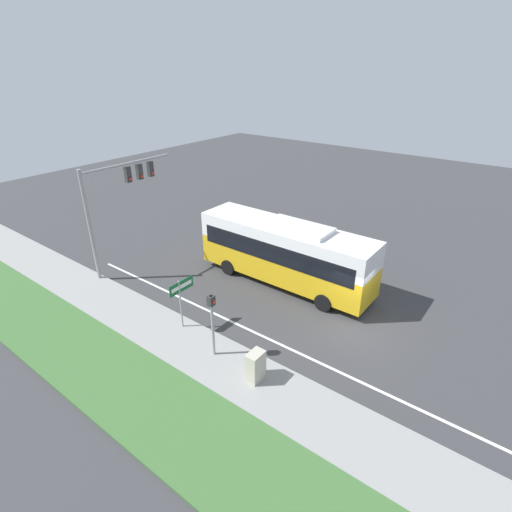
% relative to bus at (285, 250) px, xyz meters
% --- Properties ---
extents(ground_plane, '(80.00, 80.00, 0.00)m').
position_rel_bus_xyz_m(ground_plane, '(-1.20, -4.89, -2.05)').
color(ground_plane, '#38383A').
extents(sidewalk, '(2.80, 80.00, 0.12)m').
position_rel_bus_xyz_m(sidewalk, '(-7.40, -4.89, -1.99)').
color(sidewalk, gray).
rests_on(sidewalk, ground_plane).
extents(grass_verge, '(3.60, 80.00, 0.10)m').
position_rel_bus_xyz_m(grass_verge, '(-10.60, -4.89, -2.00)').
color(grass_verge, '#3D6633').
rests_on(grass_verge, ground_plane).
extents(lane_divider_near, '(0.14, 30.00, 0.01)m').
position_rel_bus_xyz_m(lane_divider_near, '(-4.80, -4.89, -2.04)').
color(lane_divider_near, silver).
rests_on(lane_divider_near, ground_plane).
extents(bus, '(2.68, 10.28, 3.73)m').
position_rel_bus_xyz_m(bus, '(0.00, 0.00, 0.00)').
color(bus, gold).
rests_on(bus, ground_plane).
extents(signal_gantry, '(6.04, 0.41, 6.49)m').
position_rel_bus_xyz_m(signal_gantry, '(-4.19, 8.77, 2.71)').
color(signal_gantry, '#939399').
rests_on(signal_gantry, ground_plane).
extents(pedestrian_signal, '(0.28, 0.34, 3.06)m').
position_rel_bus_xyz_m(pedestrian_signal, '(-7.18, -1.14, 0.04)').
color(pedestrian_signal, '#939399').
rests_on(pedestrian_signal, ground_plane).
extents(street_sign, '(1.44, 0.08, 2.59)m').
position_rel_bus_xyz_m(street_sign, '(-6.52, 1.42, -0.16)').
color(street_sign, '#939399').
rests_on(street_sign, ground_plane).
extents(utility_cabinet, '(0.76, 0.51, 1.28)m').
position_rel_bus_xyz_m(utility_cabinet, '(-7.29, -3.47, -1.29)').
color(utility_cabinet, '#B7B29E').
rests_on(utility_cabinet, sidewalk).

